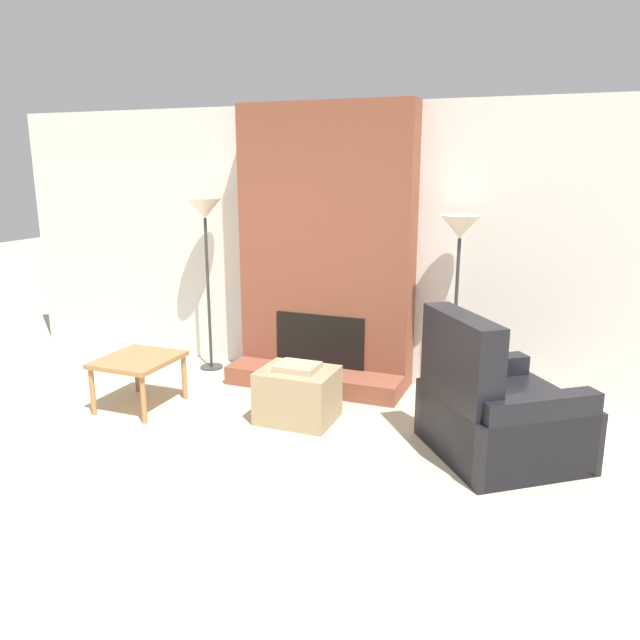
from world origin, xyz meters
The scene contains 8 objects.
ground_plane centered at (0.00, 0.00, 0.00)m, with size 24.00×24.00×0.00m, color beige.
wall_back centered at (0.00, 3.04, 1.30)m, with size 7.27×0.06×2.60m, color silver.
fireplace centered at (0.00, 2.83, 1.20)m, with size 1.67×0.68×2.60m.
ottoman centered at (0.16, 1.80, 0.23)m, with size 0.61×0.49×0.49m.
armchair centered at (1.72, 1.73, 0.31)m, with size 1.34×1.36×1.07m.
side_table centered at (-1.24, 1.58, 0.39)m, with size 0.59×0.67×0.45m.
floor_lamp_left centered at (-1.22, 2.73, 1.52)m, with size 0.33×0.33×1.73m.
floor_lamp_right centered at (1.26, 2.73, 1.44)m, with size 0.33×0.33×1.64m.
Camera 1 is at (2.07, -2.60, 2.06)m, focal length 35.00 mm.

